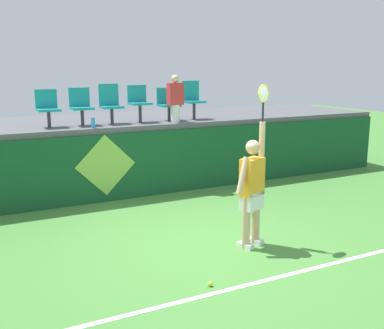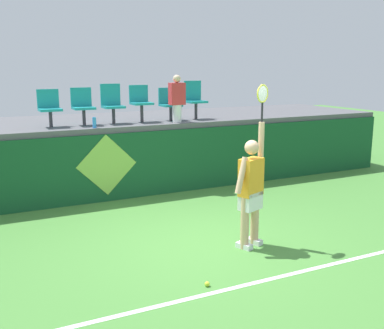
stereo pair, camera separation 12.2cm
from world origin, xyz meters
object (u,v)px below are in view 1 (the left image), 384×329
Objects in this scene: spectator_0 at (175,98)px; stadium_chair_4 at (168,102)px; stadium_chair_1 at (81,105)px; stadium_chair_3 at (139,101)px; stadium_chair_2 at (110,102)px; stadium_chair_0 at (48,106)px; tennis_player at (252,188)px; water_bottle at (93,123)px; stadium_chair_5 at (193,98)px; tennis_ball at (210,284)px.

stadium_chair_4 is at bearing 90.00° from spectator_0.
stadium_chair_4 is 0.44m from spectator_0.
stadium_chair_3 reaches higher than stadium_chair_1.
stadium_chair_2 is (0.65, 0.01, 0.03)m from stadium_chair_1.
stadium_chair_0 is at bearing -179.88° from stadium_chair_1.
stadium_chair_0 is 1.03× the size of stadium_chair_4.
tennis_player is 11.37× the size of water_bottle.
stadium_chair_2 is 0.82× the size of spectator_0.
spectator_0 is (1.92, 0.16, 0.43)m from water_bottle.
stadium_chair_2 reaches higher than stadium_chair_1.
spectator_0 reaches higher than stadium_chair_0.
water_bottle is 0.68m from stadium_chair_1.
spectator_0 is (-0.65, -0.43, 0.04)m from stadium_chair_5.
stadium_chair_3 is (0.65, -0.01, 0.01)m from stadium_chair_2.
stadium_chair_4 is (0.71, 0.00, -0.06)m from stadium_chair_3.
water_bottle reaches higher than tennis_ball.
tennis_player is at bearing -67.49° from water_bottle.
stadium_chair_3 is at bearing 149.32° from spectator_0.
stadium_chair_1 is 0.96× the size of stadium_chair_3.
spectator_0 is (0.71, -0.42, 0.06)m from stadium_chair_3.
tennis_ball is 5.49m from stadium_chair_0.
stadium_chair_5 reaches higher than stadium_chair_3.
stadium_chair_2 is 0.65m from stadium_chair_3.
tennis_player is 4.42m from stadium_chair_5.
stadium_chair_1 reaches higher than stadium_chair_0.
stadium_chair_3 reaches higher than water_bottle.
stadium_chair_0 is 2.73m from spectator_0.
tennis_ball is 5.41m from stadium_chair_1.
tennis_player reaches higher than water_bottle.
spectator_0 reaches higher than stadium_chair_3.
stadium_chair_3 is (1.98, -0.00, 0.05)m from stadium_chair_0.
tennis_player is 3.36× the size of stadium_chair_4.
tennis_player is at bearing 36.41° from tennis_ball.
tennis_ball is 5.33m from spectator_0.
tennis_ball is 4.75m from water_bottle.
tennis_player is 3.25× the size of stadium_chair_0.
tennis_player is 2.92× the size of stadium_chair_2.
spectator_0 is (2.01, -0.42, 0.10)m from stadium_chair_1.
spectator_0 is at bearing 83.08° from tennis_player.
water_bottle is at bearing -133.38° from stadium_chair_2.
tennis_player reaches higher than stadium_chair_0.
tennis_player is 4.37m from stadium_chair_2.
tennis_ball is 5.43m from stadium_chair_2.
stadium_chair_2 is at bearing 179.95° from stadium_chair_5.
stadium_chair_5 is (2.65, 0.01, 0.06)m from stadium_chair_1.
stadium_chair_5 is at bearing 0.39° from stadium_chair_3.
stadium_chair_5 is (0.65, 0.01, 0.08)m from stadium_chair_4.
stadium_chair_3 reaches higher than stadium_chair_4.
stadium_chair_5 reaches higher than stadium_chair_2.
stadium_chair_0 reaches higher than water_bottle.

